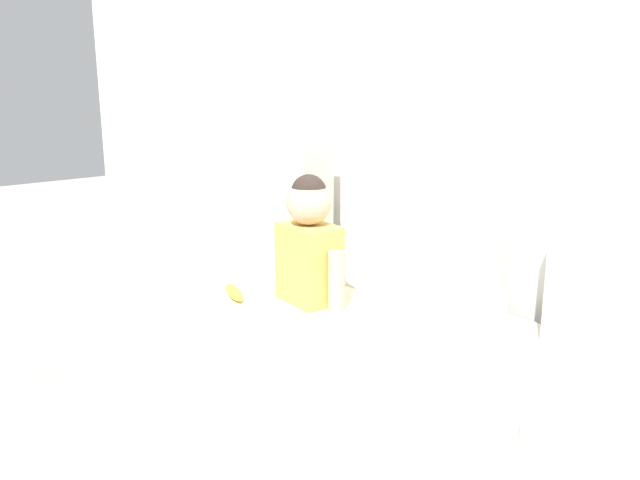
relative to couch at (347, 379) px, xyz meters
The scene contains 7 objects.
ground_plane 0.18m from the couch, ahead, with size 12.00×12.00×0.00m, color #B2ADA3.
back_wall 1.14m from the couch, 90.00° to the left, with size 5.64×0.10×2.30m, color white.
couch is the anchor object (origin of this frame).
throw_pillow_left 0.95m from the couch, 154.40° to the left, with size 0.47×0.16×0.52m, color beige.
throw_pillow_center 0.57m from the couch, 90.00° to the left, with size 0.57×0.16×0.51m, color silver.
toddler 0.47m from the couch, 165.17° to the left, with size 0.32×0.17×0.44m.
banana 0.51m from the couch, 167.33° to the right, with size 0.17×0.04×0.04m, color yellow.
Camera 1 is at (1.32, -1.35, 1.09)m, focal length 36.35 mm.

